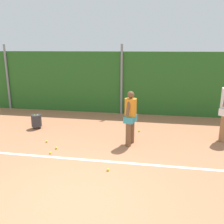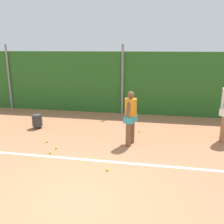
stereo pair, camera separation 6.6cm
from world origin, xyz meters
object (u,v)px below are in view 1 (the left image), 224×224
(ball_hopper, at_px, (36,121))
(tennis_ball_0, at_px, (50,153))
(player_midcourt, at_px, (130,115))
(tennis_ball_3, at_px, (139,131))
(tennis_ball_1, at_px, (47,141))
(tennis_ball_4, at_px, (108,170))
(tennis_ball_2, at_px, (56,148))

(ball_hopper, xyz_separation_m, tennis_ball_0, (1.40, -2.01, -0.26))
(player_midcourt, height_order, tennis_ball_3, player_midcourt)
(tennis_ball_1, relative_size, tennis_ball_4, 1.00)
(tennis_ball_4, bearing_deg, tennis_ball_3, 79.51)
(ball_hopper, bearing_deg, tennis_ball_1, -52.63)
(player_midcourt, relative_size, tennis_ball_4, 24.73)
(tennis_ball_3, bearing_deg, tennis_ball_2, -139.78)
(ball_hopper, height_order, tennis_ball_2, ball_hopper)
(ball_hopper, height_order, tennis_ball_1, ball_hopper)
(ball_hopper, relative_size, tennis_ball_1, 7.78)
(player_midcourt, height_order, ball_hopper, player_midcourt)
(tennis_ball_4, bearing_deg, tennis_ball_2, 149.56)
(ball_hopper, height_order, tennis_ball_4, ball_hopper)
(player_midcourt, relative_size, tennis_ball_0, 24.73)
(player_midcourt, xyz_separation_m, tennis_ball_4, (-0.34, -1.75, -0.88))
(player_midcourt, xyz_separation_m, tennis_ball_2, (-2.06, -0.74, -0.88))
(player_midcourt, xyz_separation_m, tennis_ball_0, (-2.09, -1.09, -0.88))
(tennis_ball_2, distance_m, tennis_ball_4, 2.00)
(tennis_ball_1, relative_size, tennis_ball_3, 1.00)
(ball_hopper, xyz_separation_m, tennis_ball_3, (3.69, 0.26, -0.26))
(tennis_ball_4, bearing_deg, ball_hopper, 139.74)
(ball_hopper, relative_size, tennis_ball_3, 7.78)
(player_midcourt, bearing_deg, tennis_ball_4, -178.10)
(tennis_ball_1, bearing_deg, tennis_ball_2, -41.00)
(tennis_ball_0, relative_size, tennis_ball_3, 1.00)
(tennis_ball_0, bearing_deg, tennis_ball_4, -20.74)
(tennis_ball_2, bearing_deg, tennis_ball_0, -94.78)
(ball_hopper, distance_m, tennis_ball_3, 3.71)
(tennis_ball_2, bearing_deg, player_midcourt, 19.68)
(tennis_ball_2, relative_size, tennis_ball_4, 1.00)
(tennis_ball_0, bearing_deg, tennis_ball_3, 44.62)
(tennis_ball_0, distance_m, tennis_ball_3, 3.22)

